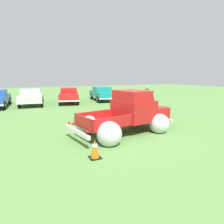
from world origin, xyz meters
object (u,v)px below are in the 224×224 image
lane_cone_1 (75,118)px  show_car_2 (69,95)px  spectator_0 (147,95)px  lane_cone_0 (95,149)px  show_car_1 (31,96)px  show_car_3 (102,93)px  vintage_pickup_truck (129,116)px

lane_cone_1 → show_car_2: bearing=79.4°
spectator_0 → lane_cone_0: spectator_0 is taller
spectator_0 → lane_cone_1: bearing=55.5°
show_car_1 → show_car_3: same height
show_car_2 → show_car_1: bearing=-75.9°
spectator_0 → lane_cone_0: size_ratio=2.82×
show_car_3 → spectator_0: bearing=21.5°
spectator_0 → show_car_1: bearing=-0.6°
show_car_3 → lane_cone_0: show_car_3 is taller
vintage_pickup_truck → show_car_3: bearing=63.4°
show_car_2 → spectator_0: 7.60m
lane_cone_1 → vintage_pickup_truck: bearing=-53.5°
show_car_1 → lane_cone_1: (1.81, -8.41, -0.47)m
show_car_3 → spectator_0: spectator_0 is taller
vintage_pickup_truck → lane_cone_0: (-2.43, -2.05, -0.45)m
show_car_3 → lane_cone_0: (-5.72, -13.27, -0.47)m
show_car_3 → spectator_0: 6.05m
lane_cone_0 → show_car_1: bearing=95.5°
show_car_1 → spectator_0: size_ratio=2.56×
vintage_pickup_truck → lane_cone_1: bearing=116.3°
vintage_pickup_truck → spectator_0: vintage_pickup_truck is taller
spectator_0 → show_car_3: bearing=-42.5°
lane_cone_0 → lane_cone_1: 4.62m
lane_cone_1 → lane_cone_0: bearing=-96.9°
spectator_0 → lane_cone_0: bearing=78.2°
show_car_2 → lane_cone_0: 13.20m
show_car_1 → lane_cone_1: show_car_1 is taller
show_car_2 → lane_cone_0: (-2.13, -13.02, -0.47)m
show_car_1 → spectator_0: (8.53, -5.57, 0.24)m
show_car_1 → spectator_0: 10.19m
show_car_3 → lane_cone_1: bearing=-24.1°
show_car_1 → show_car_2: (3.39, 0.03, -0.00)m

